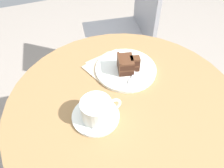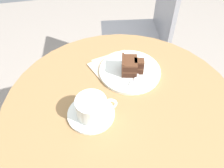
% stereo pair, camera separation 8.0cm
% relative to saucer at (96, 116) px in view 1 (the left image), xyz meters
% --- Properties ---
extents(cafe_table, '(0.80, 0.80, 0.72)m').
position_rel_saucer_xyz_m(cafe_table, '(0.11, 0.01, -0.12)').
color(cafe_table, olive).
rests_on(cafe_table, ground).
extents(saucer, '(0.15, 0.15, 0.01)m').
position_rel_saucer_xyz_m(saucer, '(0.00, 0.00, 0.00)').
color(saucer, silver).
rests_on(saucer, cafe_table).
extents(coffee_cup, '(0.13, 0.10, 0.07)m').
position_rel_saucer_xyz_m(coffee_cup, '(0.00, -0.00, 0.04)').
color(coffee_cup, silver).
rests_on(coffee_cup, saucer).
extents(teaspoon, '(0.10, 0.03, 0.00)m').
position_rel_saucer_xyz_m(teaspoon, '(-0.01, -0.05, 0.01)').
color(teaspoon, silver).
rests_on(teaspoon, saucer).
extents(cake_plate, '(0.23, 0.23, 0.01)m').
position_rel_saucer_xyz_m(cake_plate, '(0.17, 0.16, 0.00)').
color(cake_plate, silver).
rests_on(cake_plate, cafe_table).
extents(cake_slice, '(0.09, 0.08, 0.06)m').
position_rel_saucer_xyz_m(cake_slice, '(0.17, 0.15, 0.04)').
color(cake_slice, '#381E14').
rests_on(cake_slice, cake_plate).
extents(fork, '(0.09, 0.13, 0.00)m').
position_rel_saucer_xyz_m(fork, '(0.18, 0.12, 0.01)').
color(fork, silver).
rests_on(fork, cake_plate).
extents(napkin, '(0.20, 0.18, 0.00)m').
position_rel_saucer_xyz_m(napkin, '(0.12, 0.20, -0.00)').
color(napkin, beige).
rests_on(napkin, cafe_table).
extents(cafe_chair, '(0.43, 0.43, 0.93)m').
position_rel_saucer_xyz_m(cafe_chair, '(0.43, 0.70, -0.18)').
color(cafe_chair, '#9E9EA3').
rests_on(cafe_chair, ground).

